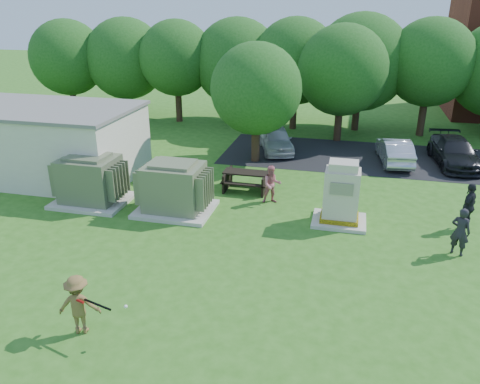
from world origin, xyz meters
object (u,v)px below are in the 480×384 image
(generator_cabinet, at_px, (341,197))
(car_dark, at_px, (454,152))
(car_silver_a, at_px, (395,151))
(person_walking_right, at_px, (469,206))
(person_by_generator, at_px, (460,232))
(batter, at_px, (79,305))
(transformer_left, at_px, (90,181))
(transformer_right, at_px, (174,189))
(person_at_picnic, at_px, (272,185))
(car_white, at_px, (276,139))
(picnic_table, at_px, (246,179))

(generator_cabinet, xyz_separation_m, car_dark, (5.38, 8.34, -0.39))
(car_silver_a, height_order, car_dark, car_dark)
(person_walking_right, height_order, car_silver_a, person_walking_right)
(car_silver_a, relative_size, car_dark, 0.85)
(person_by_generator, height_order, person_walking_right, person_walking_right)
(batter, height_order, person_walking_right, person_walking_right)
(generator_cabinet, relative_size, person_walking_right, 1.36)
(transformer_left, distance_m, person_by_generator, 14.13)
(transformer_right, bearing_deg, person_at_picnic, 26.09)
(batter, height_order, car_dark, batter)
(car_silver_a, bearing_deg, car_dark, -178.67)
(transformer_right, xyz_separation_m, person_by_generator, (10.40, -1.02, -0.13))
(transformer_right, height_order, car_silver_a, transformer_right)
(transformer_right, distance_m, car_dark, 14.77)
(person_by_generator, distance_m, car_white, 12.72)
(generator_cabinet, distance_m, car_silver_a, 8.29)
(generator_cabinet, xyz_separation_m, car_silver_a, (2.43, 7.92, -0.42))
(generator_cabinet, bearing_deg, person_by_generator, -20.97)
(car_white, xyz_separation_m, car_silver_a, (6.33, -0.60, -0.03))
(car_silver_a, bearing_deg, person_at_picnic, 44.73)
(batter, bearing_deg, transformer_left, -76.93)
(picnic_table, relative_size, batter, 1.24)
(person_at_picnic, bearing_deg, batter, -129.45)
(transformer_left, xyz_separation_m, person_walking_right, (14.73, 1.08, -0.07))
(generator_cabinet, xyz_separation_m, picnic_table, (-4.20, 2.41, -0.53))
(transformer_left, height_order, car_white, transformer_left)
(picnic_table, bearing_deg, car_dark, 31.76)
(person_at_picnic, xyz_separation_m, car_silver_a, (5.28, 6.64, -0.16))
(picnic_table, xyz_separation_m, person_by_generator, (8.14, -3.91, 0.30))
(person_walking_right, bearing_deg, batter, -20.33)
(batter, bearing_deg, car_silver_a, -133.34)
(transformer_right, relative_size, person_at_picnic, 1.86)
(transformer_right, relative_size, generator_cabinet, 1.22)
(generator_cabinet, xyz_separation_m, person_walking_right, (4.57, 0.59, -0.17))
(generator_cabinet, bearing_deg, batter, -127.27)
(batter, distance_m, car_dark, 20.00)
(generator_cabinet, relative_size, person_at_picnic, 1.52)
(batter, xyz_separation_m, car_white, (2.22, 16.55, -0.13))
(car_dark, bearing_deg, transformer_right, -149.33)
(person_walking_right, bearing_deg, person_by_generator, 13.85)
(batter, xyz_separation_m, person_walking_right, (10.69, 8.62, 0.09))
(batter, xyz_separation_m, car_silver_a, (8.55, 15.95, -0.16))
(transformer_left, relative_size, transformer_right, 1.00)
(picnic_table, relative_size, car_dark, 0.43)
(person_by_generator, distance_m, person_at_picnic, 7.34)
(transformer_left, distance_m, car_dark, 17.87)
(transformer_left, xyz_separation_m, batter, (4.05, -7.54, -0.16))
(batter, relative_size, car_silver_a, 0.41)
(person_by_generator, distance_m, person_walking_right, 2.19)
(person_by_generator, bearing_deg, transformer_right, 19.87)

